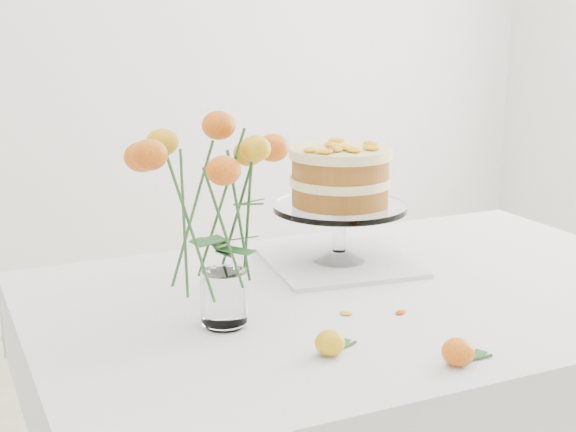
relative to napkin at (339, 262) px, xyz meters
name	(u,v)px	position (x,y,z in m)	size (l,w,h in m)	color
table	(372,326)	(-0.02, -0.19, -0.09)	(1.43, 0.93, 0.76)	tan
napkin	(339,262)	(0.00, 0.00, 0.00)	(0.32, 0.32, 0.01)	silver
cake_stand	(340,182)	(0.00, 0.00, 0.19)	(0.31, 0.31, 0.28)	white
rose_vase	(222,194)	(-0.37, -0.24, 0.25)	(0.35, 0.35, 0.43)	white
loose_rose_near	(330,343)	(-0.26, -0.44, 0.02)	(0.09, 0.05, 0.04)	yellow
loose_rose_far	(458,352)	(-0.08, -0.57, 0.02)	(0.10, 0.05, 0.05)	#BD3509
stray_petal_a	(346,314)	(-0.14, -0.29, 0.00)	(0.03, 0.02, 0.00)	#F7A80F
stray_petal_b	(401,312)	(-0.04, -0.33, 0.00)	(0.03, 0.02, 0.00)	#F7A80F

